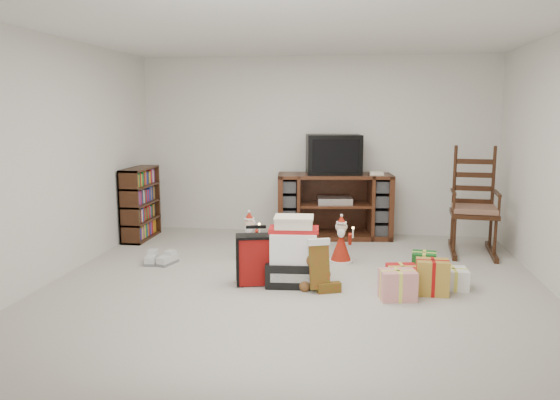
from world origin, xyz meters
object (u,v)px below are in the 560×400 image
(mrs_claus_figurine, at_px, (249,241))
(santa_figurine, at_px, (341,245))
(rocking_chair, at_px, (473,215))
(red_suitcase, at_px, (257,259))
(gift_cluster, at_px, (423,276))
(crt_television, at_px, (333,154))
(teddy_bear, at_px, (314,271))
(bookshelf, at_px, (141,205))
(sneaker_pair, at_px, (160,259))
(tv_stand, at_px, (334,206))
(gift_pile, at_px, (294,255))

(mrs_claus_figurine, bearing_deg, santa_figurine, -0.05)
(rocking_chair, distance_m, mrs_claus_figurine, 2.78)
(rocking_chair, bearing_deg, red_suitcase, -140.05)
(gift_cluster, xyz_separation_m, crt_television, (-0.99, 2.17, 1.01))
(mrs_claus_figurine, bearing_deg, teddy_bear, -48.65)
(bookshelf, xyz_separation_m, mrs_claus_figurine, (1.69, -0.85, -0.25))
(red_suitcase, bearing_deg, rocking_chair, 20.07)
(teddy_bear, relative_size, sneaker_pair, 1.06)
(bookshelf, bearing_deg, red_suitcase, -42.10)
(mrs_claus_figurine, bearing_deg, tv_stand, 53.81)
(red_suitcase, bearing_deg, crt_television, 59.32)
(red_suitcase, bearing_deg, santa_figurine, 33.73)
(red_suitcase, height_order, crt_television, crt_television)
(gift_pile, height_order, red_suitcase, gift_pile)
(tv_stand, distance_m, bookshelf, 2.67)
(red_suitcase, relative_size, santa_figurine, 1.06)
(teddy_bear, bearing_deg, tv_stand, 87.38)
(red_suitcase, relative_size, mrs_claus_figurine, 1.03)
(santa_figurine, distance_m, crt_television, 1.63)
(santa_figurine, bearing_deg, bookshelf, 162.97)
(gift_pile, relative_size, red_suitcase, 1.15)
(gift_pile, height_order, teddy_bear, gift_pile)
(santa_figurine, relative_size, gift_cluster, 0.60)
(tv_stand, distance_m, santa_figurine, 1.32)
(tv_stand, bearing_deg, teddy_bear, -99.79)
(mrs_claus_figurine, bearing_deg, gift_pile, -54.03)
(rocking_chair, relative_size, gift_pile, 1.99)
(rocking_chair, relative_size, gift_cluster, 1.46)
(gift_pile, distance_m, gift_cluster, 1.29)
(santa_figurine, height_order, crt_television, crt_television)
(mrs_claus_figurine, xyz_separation_m, crt_television, (0.92, 1.32, 0.93))
(santa_figurine, bearing_deg, red_suitcase, -132.07)
(gift_pile, bearing_deg, santa_figurine, 58.69)
(teddy_bear, bearing_deg, santa_figurine, 75.89)
(santa_figurine, height_order, sneaker_pair, santa_figurine)
(bookshelf, distance_m, red_suitcase, 2.63)
(tv_stand, relative_size, bookshelf, 1.64)
(rocking_chair, xyz_separation_m, santa_figurine, (-1.60, -0.74, -0.25))
(tv_stand, relative_size, gift_pile, 2.34)
(tv_stand, bearing_deg, crt_television, 120.17)
(red_suitcase, height_order, santa_figurine, red_suitcase)
(sneaker_pair, distance_m, crt_television, 2.76)
(rocking_chair, height_order, mrs_claus_figurine, rocking_chair)
(gift_pile, bearing_deg, mrs_claus_figurine, 122.07)
(bookshelf, xyz_separation_m, gift_cluster, (3.60, -1.70, -0.33))
(teddy_bear, distance_m, sneaker_pair, 1.93)
(rocking_chair, distance_m, gift_pile, 2.60)
(red_suitcase, bearing_deg, tv_stand, 58.49)
(rocking_chair, bearing_deg, teddy_bear, -131.69)
(gift_pile, height_order, gift_cluster, gift_pile)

